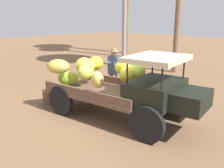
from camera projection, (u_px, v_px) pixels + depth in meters
ground_plane at (104, 113)px, 7.26m from camera, size 60.00×60.00×0.00m
truck at (124, 86)px, 6.60m from camera, size 4.62×2.44×1.88m
farmer at (114, 69)px, 8.75m from camera, size 0.52×0.49×1.72m
wooden_crate at (52, 96)px, 8.11m from camera, size 0.63×0.72×0.44m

